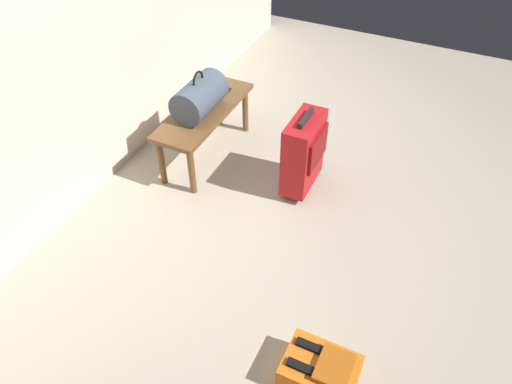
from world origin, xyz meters
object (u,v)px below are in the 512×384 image
at_px(backpack_orange, 321,372).
at_px(cell_phone, 222,89).
at_px(bench, 205,117).
at_px(duffel_bag_slate, 200,97).
at_px(suitcase_upright_red, 304,152).

bearing_deg(backpack_orange, cell_phone, 40.60).
height_order(bench, duffel_bag_slate, duffel_bag_slate).
height_order(cell_phone, suitcase_upright_red, suitcase_upright_red).
distance_m(bench, suitcase_upright_red, 0.84).
bearing_deg(bench, cell_phone, 2.61).
relative_size(bench, backpack_orange, 2.63).
xyz_separation_m(bench, backpack_orange, (-1.44, -1.49, -0.27)).
bearing_deg(duffel_bag_slate, cell_phone, 2.27).
bearing_deg(duffel_bag_slate, bench, 0.00).
relative_size(duffel_bag_slate, cell_phone, 3.06).
relative_size(bench, suitcase_upright_red, 1.56).
relative_size(duffel_bag_slate, suitcase_upright_red, 0.69).
bearing_deg(suitcase_upright_red, backpack_orange, -155.01).
xyz_separation_m(cell_phone, suitcase_upright_red, (-0.36, -0.85, -0.11)).
bearing_deg(duffel_bag_slate, backpack_orange, -133.07).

